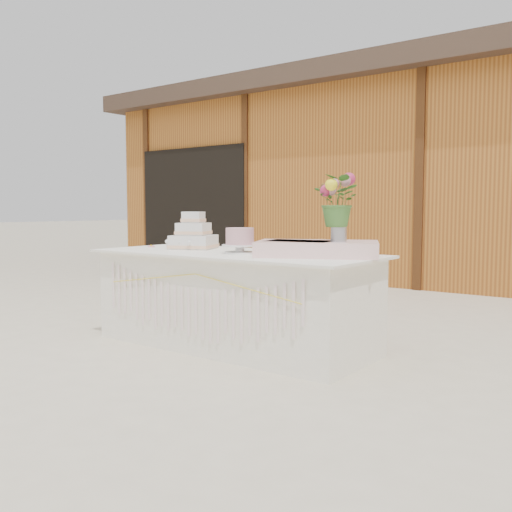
% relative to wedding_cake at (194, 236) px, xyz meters
% --- Properties ---
extents(ground, '(80.00, 80.00, 0.00)m').
position_rel_wedding_cake_xyz_m(ground, '(0.54, -0.11, -0.88)').
color(ground, beige).
rests_on(ground, ground).
extents(barn, '(12.60, 4.60, 3.30)m').
position_rel_wedding_cake_xyz_m(barn, '(0.53, 5.89, 0.80)').
color(barn, '#A56522').
rests_on(barn, ground).
extents(cake_table, '(2.40, 1.00, 0.77)m').
position_rel_wedding_cake_xyz_m(cake_table, '(0.54, -0.11, -0.49)').
color(cake_table, white).
rests_on(cake_table, ground).
extents(wedding_cake, '(0.47, 0.47, 0.33)m').
position_rel_wedding_cake_xyz_m(wedding_cake, '(0.00, 0.00, 0.00)').
color(wedding_cake, silver).
rests_on(wedding_cake, cake_table).
extents(pink_cake_stand, '(0.28, 0.28, 0.20)m').
position_rel_wedding_cake_xyz_m(pink_cake_stand, '(0.67, -0.18, 0.00)').
color(pink_cake_stand, white).
rests_on(pink_cake_stand, cake_table).
extents(satin_runner, '(1.02, 0.85, 0.11)m').
position_rel_wedding_cake_xyz_m(satin_runner, '(1.27, -0.02, -0.05)').
color(satin_runner, '#FFD0CD').
rests_on(satin_runner, cake_table).
extents(flower_vase, '(0.12, 0.12, 0.16)m').
position_rel_wedding_cake_xyz_m(flower_vase, '(1.44, -0.01, 0.08)').
color(flower_vase, '#A8A8AC').
rests_on(flower_vase, satin_runner).
extents(bouquet, '(0.35, 0.30, 0.38)m').
position_rel_wedding_cake_xyz_m(bouquet, '(1.44, -0.01, 0.35)').
color(bouquet, '#3C6C2B').
rests_on(bouquet, flower_vase).
extents(loose_flowers, '(0.21, 0.33, 0.02)m').
position_rel_wedding_cake_xyz_m(loose_flowers, '(-0.49, 0.00, -0.10)').
color(loose_flowers, pink).
rests_on(loose_flowers, cake_table).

